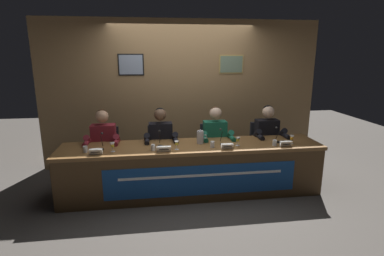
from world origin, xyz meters
name	(u,v)px	position (x,y,z in m)	size (l,w,h in m)	color
ground_plane	(192,192)	(0.00, 0.00, 0.00)	(12.00, 12.00, 0.00)	#4C4742
wall_back_panelled	(182,94)	(0.00, 1.30, 1.30)	(4.95, 0.14, 2.60)	#937047
conference_table	(193,163)	(0.00, -0.11, 0.51)	(3.75, 0.76, 0.74)	brown
chair_far_left	(106,157)	(-1.29, 0.56, 0.43)	(0.44, 0.45, 0.88)	black
panelist_far_left	(103,144)	(-1.29, 0.36, 0.70)	(0.51, 0.48, 1.21)	black
nameplate_far_left	(96,152)	(-1.30, -0.26, 0.78)	(0.17, 0.06, 0.08)	white
juice_glass_far_left	(112,145)	(-1.09, -0.16, 0.82)	(0.06, 0.06, 0.12)	white
water_cup_far_left	(85,149)	(-1.45, -0.13, 0.77)	(0.06, 0.06, 0.08)	silver
microphone_far_left	(102,144)	(-1.26, -0.02, 0.81)	(0.06, 0.17, 0.22)	black
chair_center_left	(161,154)	(-0.43, 0.56, 0.43)	(0.44, 0.45, 0.88)	black
panelist_center_left	(161,141)	(-0.43, 0.36, 0.70)	(0.51, 0.48, 1.21)	black
nameplate_center_left	(164,149)	(-0.42, -0.27, 0.78)	(0.19, 0.06, 0.08)	white
juice_glass_center_left	(177,143)	(-0.24, -0.19, 0.82)	(0.06, 0.06, 0.12)	white
water_cup_center_left	(153,148)	(-0.56, -0.19, 0.77)	(0.06, 0.06, 0.08)	silver
microphone_center_left	(160,141)	(-0.46, 0.01, 0.81)	(0.06, 0.17, 0.22)	black
chair_center_right	(213,152)	(0.43, 0.56, 0.43)	(0.44, 0.45, 0.88)	black
panelist_center_right	(216,139)	(0.43, 0.36, 0.70)	(0.51, 0.48, 1.21)	black
nameplate_center_right	(227,146)	(0.45, -0.27, 0.78)	(0.17, 0.06, 0.08)	white
juice_glass_center_right	(238,140)	(0.64, -0.12, 0.82)	(0.06, 0.06, 0.12)	white
water_cup_center_right	(212,145)	(0.27, -0.15, 0.77)	(0.06, 0.06, 0.08)	silver
microphone_center_right	(222,139)	(0.43, -0.02, 0.81)	(0.06, 0.17, 0.22)	black
chair_far_right	(263,150)	(1.29, 0.56, 0.43)	(0.44, 0.45, 0.88)	black
panelist_far_right	(268,137)	(1.29, 0.36, 0.70)	(0.51, 0.48, 1.21)	black
nameplate_far_right	(286,144)	(1.30, -0.26, 0.78)	(0.17, 0.06, 0.08)	white
juice_glass_far_right	(292,138)	(1.44, -0.14, 0.82)	(0.06, 0.06, 0.12)	white
water_cup_far_right	(275,143)	(1.16, -0.20, 0.77)	(0.06, 0.06, 0.08)	silver
microphone_far_right	(278,137)	(1.28, -0.03, 0.81)	(0.06, 0.17, 0.22)	black
water_pitcher_central	(200,137)	(0.13, 0.06, 0.83)	(0.15, 0.10, 0.21)	silver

